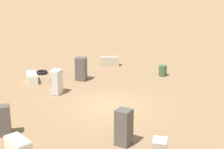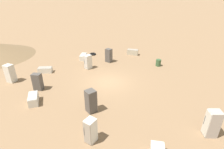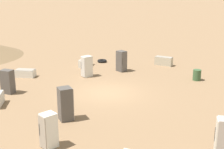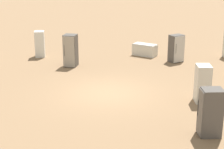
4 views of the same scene
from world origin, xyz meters
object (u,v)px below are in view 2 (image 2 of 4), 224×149
object	(u,v)px
discarded_fridge_6	(88,62)
discarded_fridge_11	(91,131)
rusty_barrel	(158,63)
discarded_fridge_4	(45,70)
discarded_fridge_0	(10,73)
discarded_fridge_8	(212,124)
discarded_fridge_5	(109,55)
scrap_tire	(93,54)
discarded_fridge_1	(91,101)
discarded_fridge_2	(83,57)
discarded_fridge_7	(33,99)
discarded_fridge_3	(133,52)
discarded_fridge_10	(38,82)

from	to	relation	value
discarded_fridge_6	discarded_fridge_11	world-z (taller)	discarded_fridge_6
rusty_barrel	discarded_fridge_4	bearing A→B (deg)	-121.32
discarded_fridge_0	discarded_fridge_8	world-z (taller)	discarded_fridge_8
discarded_fridge_5	scrap_tire	xyz separation A→B (m)	(-3.62, -0.09, -0.75)
discarded_fridge_0	discarded_fridge_6	xyz separation A→B (m)	(2.11, 7.84, -0.10)
discarded_fridge_0	discarded_fridge_1	xyz separation A→B (m)	(9.22, 3.61, -0.01)
discarded_fridge_6	scrap_tire	world-z (taller)	discarded_fridge_6
discarded_fridge_2	discarded_fridge_7	world-z (taller)	discarded_fridge_7
discarded_fridge_0	discarded_fridge_3	xyz separation A→B (m)	(2.01, 15.41, -0.53)
discarded_fridge_10	discarded_fridge_0	bearing A→B (deg)	164.48
discarded_fridge_1	discarded_fridge_11	size ratio (longest dim) A/B	1.13
discarded_fridge_0	scrap_tire	size ratio (longest dim) A/B	2.08
discarded_fridge_7	discarded_fridge_5	bearing A→B (deg)	-141.58
discarded_fridge_0	discarded_fridge_10	bearing A→B (deg)	-3.21
discarded_fridge_0	discarded_fridge_6	world-z (taller)	discarded_fridge_0
discarded_fridge_7	rusty_barrel	bearing A→B (deg)	-165.44
discarded_fridge_5	discarded_fridge_6	size ratio (longest dim) A/B	1.05
discarded_fridge_2	discarded_fridge_3	size ratio (longest dim) A/B	0.99
discarded_fridge_3	discarded_fridge_6	xyz separation A→B (m)	(0.10, -7.57, 0.43)
discarded_fridge_7	discarded_fridge_2	bearing A→B (deg)	-122.66
discarded_fridge_11	rusty_barrel	xyz separation A→B (m)	(-4.76, 12.95, -0.39)
discarded_fridge_6	discarded_fridge_3	bearing A→B (deg)	-99.12
discarded_fridge_3	discarded_fridge_6	bearing A→B (deg)	-32.71
discarded_fridge_3	discarded_fridge_5	bearing A→B (deg)	-33.64
discarded_fridge_2	discarded_fridge_7	distance (m)	10.50
discarded_fridge_7	discarded_fridge_6	bearing A→B (deg)	-135.47
discarded_fridge_2	discarded_fridge_4	distance (m)	5.59
discarded_fridge_10	discarded_fridge_11	world-z (taller)	same
discarded_fridge_2	discarded_fridge_5	bearing A→B (deg)	-8.98
discarded_fridge_4	discarded_fridge_7	xyz separation A→B (m)	(5.33, -2.94, 0.07)
discarded_fridge_6	discarded_fridge_7	size ratio (longest dim) A/B	1.01
discarded_fridge_1	discarded_fridge_3	world-z (taller)	discarded_fridge_1
discarded_fridge_1	discarded_fridge_3	distance (m)	13.84
discarded_fridge_2	discarded_fridge_4	size ratio (longest dim) A/B	0.96
discarded_fridge_1	discarded_fridge_7	distance (m)	5.03
scrap_tire	rusty_barrel	distance (m)	9.42
rusty_barrel	discarded_fridge_2	bearing A→B (deg)	-142.93
discarded_fridge_1	discarded_fridge_5	xyz separation A→B (m)	(-7.22, 7.44, -0.05)
discarded_fridge_0	rusty_barrel	size ratio (longest dim) A/B	2.22
discarded_fridge_7	rusty_barrel	distance (m)	14.48
discarded_fridge_0	discarded_fridge_5	distance (m)	11.23
discarded_fridge_4	discarded_fridge_3	bearing A→B (deg)	-64.38
discarded_fridge_7	rusty_barrel	size ratio (longest dim) A/B	1.97
discarded_fridge_10	discarded_fridge_1	bearing A→B (deg)	-22.12
discarded_fridge_5	discarded_fridge_7	bearing A→B (deg)	4.60
discarded_fridge_3	discarded_fridge_4	size ratio (longest dim) A/B	0.97
discarded_fridge_2	discarded_fridge_8	size ratio (longest dim) A/B	0.86
discarded_fridge_1	discarded_fridge_8	size ratio (longest dim) A/B	0.98
discarded_fridge_1	discarded_fridge_8	distance (m)	8.22
discarded_fridge_3	discarded_fridge_8	world-z (taller)	discarded_fridge_8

